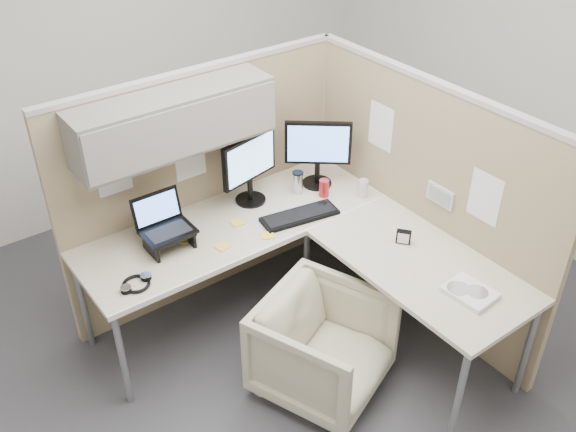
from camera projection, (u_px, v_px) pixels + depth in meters
ground at (299, 348)px, 4.12m from camera, size 4.50×4.50×0.00m
partition_back at (191, 158)px, 3.95m from camera, size 2.00×0.36×1.63m
partition_right at (419, 201)px, 4.06m from camera, size 0.07×2.03×1.63m
desk at (303, 246)px, 3.88m from camera, size 2.00×1.98×0.73m
office_chair at (324, 343)px, 3.68m from camera, size 0.86×0.83×0.69m
monitor_left at (249, 164)px, 4.07m from camera, size 0.44×0.20×0.47m
monitor_right at (318, 148)px, 4.24m from camera, size 0.36×0.30×0.47m
laptop_station at (166, 229)px, 3.75m from camera, size 0.30×0.26×0.31m
keyboard at (300, 216)px, 4.05m from camera, size 0.52×0.25×0.02m
mouse at (323, 205)px, 4.15m from camera, size 0.10×0.07×0.03m
travel_mug at (298, 182)px, 4.26m from camera, size 0.07×0.07×0.16m
soda_can_green at (363, 188)px, 4.24m from camera, size 0.07×0.07×0.12m
soda_can_silver at (324, 188)px, 4.24m from camera, size 0.07×0.07×0.12m
sticky_note_a at (222, 246)px, 3.80m from camera, size 0.09×0.09×0.01m
sticky_note_b at (268, 235)px, 3.89m from camera, size 0.10×0.10×0.01m
sticky_note_c at (183, 239)px, 3.86m from camera, size 0.10×0.10×0.01m
sticky_note_d at (237, 223)px, 4.00m from camera, size 0.09×0.09×0.01m
headphones at (136, 284)px, 3.51m from camera, size 0.19×0.19×0.03m
paper_stack at (470, 292)px, 3.44m from camera, size 0.22×0.27×0.03m
desk_clock at (404, 237)px, 3.81m from camera, size 0.08×0.09×0.09m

